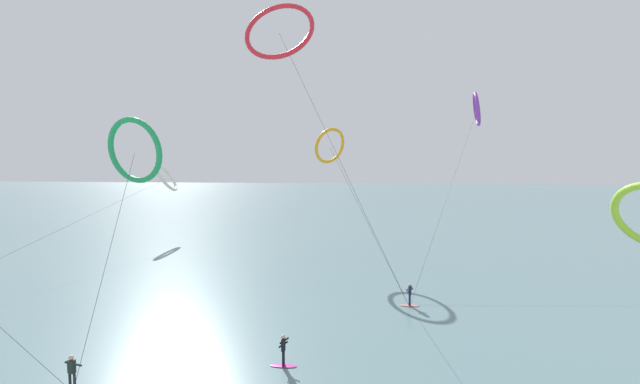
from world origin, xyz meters
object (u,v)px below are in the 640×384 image
Objects in this scene: kite_amber at (330,146)px; kite_crimson at (279,31)px; surfer_cobalt at (72,375)px; kite_violet at (477,109)px; surfer_magenta at (283,352)px; kite_ivory at (166,177)px; surfer_coral at (410,296)px; kite_emerald at (134,151)px.

kite_crimson is at bearing 34.47° from kite_amber.
surfer_cobalt is 48.54m from kite_violet.
surfer_magenta is 1.00× the size of surfer_cobalt.
kite_crimson is at bearing -147.25° from kite_ivory.
kite_crimson reaches higher than surfer_coral.
surfer_cobalt is 0.07× the size of kite_crimson.
kite_amber is at bearing -111.77° from kite_emerald.
surfer_coral is 40.96m from kite_ivory.
kite_ivory is (-21.63, 23.98, -11.99)m from kite_crimson.
surfer_coral is 22.63m from kite_emerald.
kite_amber is at bearing 86.52° from kite_crimson.
surfer_cobalt is at bearing -109.64° from kite_crimson.
kite_violet is at bearing 64.92° from surfer_cobalt.
kite_amber reaches higher than surfer_coral.
surfer_coral and surfer_cobalt have the same top height.
surfer_magenta is 9.81m from surfer_cobalt.
kite_crimson reaches higher than surfer_cobalt.
surfer_cobalt is at bearing 119.81° from kite_emerald.
kite_ivory is (-42.22, 1.49, -8.85)m from kite_violet.
surfer_cobalt is at bearing 26.18° from kite_amber.
kite_amber is (0.34, 25.17, 11.70)m from surfer_magenta.
kite_violet is at bearing -101.32° from kite_ivory.
surfer_magenta is 17.98m from kite_emerald.
kite_crimson reaches higher than kite_ivory.
kite_ivory is (-11.63, 27.07, -2.94)m from kite_emerald.
kite_emerald is 29.61m from kite_ivory.
kite_crimson is (6.95, 13.88, 19.71)m from surfer_cobalt.
kite_amber is (2.67, 14.50, -8.01)m from kite_crimson.
surfer_magenta is at bearing -70.74° from kite_crimson.
surfer_cobalt is 0.12× the size of kite_emerald.
kite_crimson is 30.66m from kite_violet.
kite_violet reaches higher than kite_ivory.
kite_emerald reaches higher than surfer_magenta.
kite_amber reaches higher than kite_ivory.
kite_ivory is at bearing 51.40° from surfer_coral.
kite_crimson is at bearing 75.47° from surfer_cobalt.
kite_crimson is 16.78m from kite_amber.
kite_violet is (30.60, 25.58, 5.90)m from kite_emerald.
surfer_magenta is at bearing 161.66° from kite_violet.
surfer_cobalt is at bearing 153.38° from kite_violet.
kite_violet is (10.74, 23.55, 16.58)m from surfer_coral.
kite_crimson is at bearing 148.03° from kite_violet.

